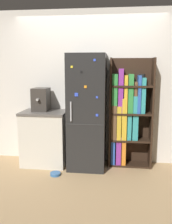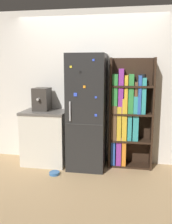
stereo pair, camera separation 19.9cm
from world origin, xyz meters
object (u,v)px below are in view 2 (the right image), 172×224
at_px(espresso_machine, 42,99).
at_px(pet_bowl, 54,173).
at_px(refrigerator, 87,112).
at_px(bookshelf, 127,115).

height_order(espresso_machine, pet_bowl, espresso_machine).
bearing_deg(pet_bowl, refrigerator, 43.69).
relative_size(refrigerator, bookshelf, 1.03).
bearing_deg(refrigerator, espresso_machine, 173.97).
xyz_separation_m(refrigerator, pet_bowl, (-0.44, -0.42, -0.90)).
distance_m(refrigerator, bookshelf, 0.67).
bearing_deg(refrigerator, bookshelf, 14.17).
bearing_deg(espresso_machine, pet_bowl, -55.34).
bearing_deg(pet_bowl, espresso_machine, 124.66).
bearing_deg(bookshelf, refrigerator, -165.83).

